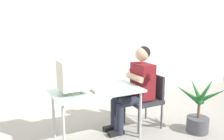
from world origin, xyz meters
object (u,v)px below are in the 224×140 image
object	(u,v)px
desk	(97,94)
keyboard	(95,88)
person_seated	(136,85)
office_chair	(146,97)
crt_monitor	(73,75)
potted_plant	(198,111)
desk_mug	(89,82)

from	to	relation	value
desk	keyboard	bearing A→B (deg)	138.05
desk	person_seated	size ratio (longest dim) A/B	0.96
keyboard	office_chair	xyz separation A→B (m)	(0.88, 0.02, -0.26)
office_chair	person_seated	xyz separation A→B (m)	(-0.19, 0.00, 0.22)
desk	crt_monitor	xyz separation A→B (m)	(-0.32, 0.00, 0.30)
keyboard	person_seated	world-z (taller)	person_seated
desk	potted_plant	world-z (taller)	potted_plant
potted_plant	desk_mug	distance (m)	1.68
keyboard	person_seated	bearing A→B (deg)	1.96
person_seated	crt_monitor	bearing A→B (deg)	-177.76
crt_monitor	person_seated	bearing A→B (deg)	2.24
crt_monitor	person_seated	distance (m)	1.02
crt_monitor	keyboard	bearing A→B (deg)	2.88
desk	crt_monitor	size ratio (longest dim) A/B	2.85
keyboard	desk_mug	size ratio (longest dim) A/B	4.29
desk	potted_plant	xyz separation A→B (m)	(1.42, -0.50, -0.34)
person_seated	desk_mug	distance (m)	0.72
keyboard	desk	bearing A→B (deg)	-41.95
potted_plant	keyboard	bearing A→B (deg)	160.30
office_chair	potted_plant	distance (m)	0.79
office_chair	crt_monitor	bearing A→B (deg)	-178.12
office_chair	keyboard	bearing A→B (deg)	-178.47
keyboard	desk_mug	distance (m)	0.23
desk	crt_monitor	distance (m)	0.44
office_chair	potted_plant	size ratio (longest dim) A/B	0.97
keyboard	office_chair	size ratio (longest dim) A/B	0.52
person_seated	office_chair	bearing A→B (deg)	0.00
person_seated	desk_mug	bearing A→B (deg)	163.66
keyboard	potted_plant	distance (m)	1.58
office_chair	person_seated	world-z (taller)	person_seated
crt_monitor	potted_plant	distance (m)	1.92
desk_mug	potted_plant	bearing A→B (deg)	-27.18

